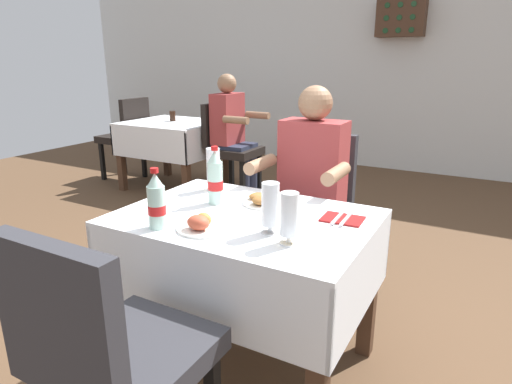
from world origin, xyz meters
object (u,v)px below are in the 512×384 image
at_px(beer_glass_right, 270,208).
at_px(background_patron, 232,130).
at_px(cola_bottle_secondary, 215,179).
at_px(background_chair_left, 127,134).
at_px(plate_far_diner, 264,201).
at_px(cola_bottle_primary, 156,202).
at_px(napkin_cutlery_set, 342,219).
at_px(main_dining_table, 245,253).
at_px(background_chair_right, 229,145).
at_px(chair_near_camera_side, 113,353).
at_px(beer_glass_middle, 289,217).
at_px(background_dining_table, 174,138).
at_px(seated_diner_far, 309,185).
at_px(plate_near_camera, 202,224).
at_px(background_table_tumbler, 173,116).
at_px(wall_bottle_rack, 401,18).
at_px(chair_far_diner_seat, 311,205).

bearing_deg(beer_glass_right, background_patron, 124.79).
relative_size(cola_bottle_secondary, background_chair_left, 0.28).
xyz_separation_m(plate_far_diner, background_chair_left, (-2.90, 2.03, -0.20)).
distance_m(cola_bottle_primary, napkin_cutlery_set, 0.77).
bearing_deg(main_dining_table, beer_glass_right, -34.35).
height_order(background_chair_right, background_patron, background_patron).
bearing_deg(beer_glass_right, chair_near_camera_side, -106.15).
distance_m(beer_glass_middle, background_dining_table, 3.46).
xyz_separation_m(cola_bottle_secondary, background_patron, (-1.23, 2.12, -0.15)).
bearing_deg(beer_glass_right, seated_diner_far, 101.72).
distance_m(plate_far_diner, background_dining_table, 2.99).
bearing_deg(napkin_cutlery_set, cola_bottle_primary, -144.38).
xyz_separation_m(beer_glass_middle, background_dining_table, (-2.49, 2.39, -0.28)).
xyz_separation_m(beer_glass_middle, cola_bottle_primary, (-0.53, -0.11, 0.00)).
bearing_deg(plate_near_camera, chair_near_camera_side, -83.52).
height_order(cola_bottle_secondary, background_table_tumbler, cola_bottle_secondary).
bearing_deg(plate_near_camera, background_chair_right, 120.22).
bearing_deg(cola_bottle_primary, wall_bottle_rack, 90.41).
distance_m(cola_bottle_primary, background_table_tumbler, 3.23).
relative_size(cola_bottle_secondary, background_patron, 0.22).
bearing_deg(beer_glass_right, chair_far_diner_seat, 101.72).
xyz_separation_m(main_dining_table, background_dining_table, (-2.19, 2.20, 0.00)).
xyz_separation_m(beer_glass_right, background_dining_table, (-2.38, 2.33, -0.28)).
relative_size(chair_far_diner_seat, background_table_tumbler, 8.82).
bearing_deg(seated_diner_far, beer_glass_right, -78.28).
distance_m(background_dining_table, wall_bottle_rack, 3.03).
distance_m(seated_diner_far, cola_bottle_secondary, 0.66).
relative_size(background_dining_table, background_patron, 0.80).
height_order(cola_bottle_primary, background_patron, background_patron).
relative_size(chair_far_diner_seat, wall_bottle_rack, 1.73).
distance_m(beer_glass_middle, napkin_cutlery_set, 0.37).
height_order(chair_near_camera_side, cola_bottle_primary, cola_bottle_primary).
bearing_deg(napkin_cutlery_set, wall_bottle_rack, 99.30).
relative_size(chair_far_diner_seat, chair_near_camera_side, 1.00).
xyz_separation_m(seated_diner_far, plate_far_diner, (-0.02, -0.50, 0.05)).
xyz_separation_m(beer_glass_right, background_chair_left, (-3.09, 2.33, -0.29)).
distance_m(background_chair_left, background_chair_right, 1.42).
bearing_deg(main_dining_table, background_patron, 123.00).
height_order(background_chair_left, background_table_tumbler, background_chair_left).
bearing_deg(background_dining_table, beer_glass_right, -44.41).
bearing_deg(background_chair_right, background_chair_left, -180.00).
xyz_separation_m(chair_far_diner_seat, chair_near_camera_side, (-0.00, -1.57, 0.00)).
bearing_deg(background_dining_table, beer_glass_middle, -43.86).
xyz_separation_m(main_dining_table, chair_near_camera_side, (-0.00, -0.78, -0.01)).
relative_size(cola_bottle_primary, napkin_cutlery_set, 1.29).
relative_size(main_dining_table, background_patron, 0.87).
distance_m(napkin_cutlery_set, wall_bottle_rack, 4.21).
relative_size(chair_far_diner_seat, cola_bottle_primary, 3.90).
bearing_deg(chair_far_diner_seat, main_dining_table, -90.00).
xyz_separation_m(cola_bottle_primary, background_dining_table, (-1.96, 2.50, -0.28)).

